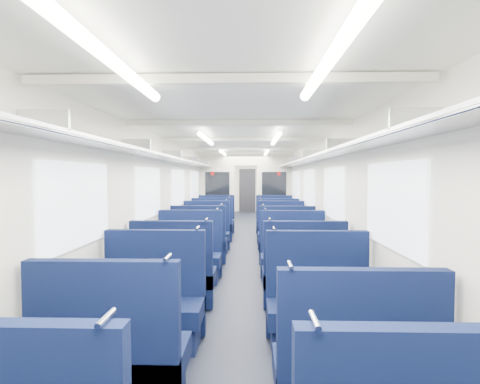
{
  "coord_description": "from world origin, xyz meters",
  "views": [
    {
      "loc": [
        0.15,
        -8.45,
        1.68
      ],
      "look_at": [
        -0.18,
        3.23,
        1.17
      ],
      "focal_mm": 27.87,
      "sensor_mm": 36.0,
      "label": 1
    }
  ],
  "objects_px": {
    "seat_9": "(303,279)",
    "seat_19": "(274,222)",
    "seat_13": "(286,246)",
    "seat_5": "(355,381)",
    "seat_16": "(212,227)",
    "seat_10": "(189,259)",
    "seat_18": "(216,222)",
    "bulkhead": "(246,190)",
    "seat_6": "(152,308)",
    "seat_14": "(206,236)",
    "seat_15": "(281,236)",
    "end_door": "(247,190)",
    "seat_11": "(293,259)",
    "seat_7": "(319,310)",
    "seat_17": "(278,229)",
    "seat_8": "(174,279)",
    "seat_12": "(199,245)",
    "seat_4": "(112,363)"
  },
  "relations": [
    {
      "from": "seat_9",
      "to": "seat_19",
      "type": "xyz_separation_m",
      "value": [
        0.0,
        5.81,
        0.0
      ]
    },
    {
      "from": "seat_9",
      "to": "seat_13",
      "type": "height_order",
      "value": "same"
    },
    {
      "from": "seat_5",
      "to": "seat_13",
      "type": "distance_m",
      "value": 4.65
    },
    {
      "from": "seat_9",
      "to": "seat_16",
      "type": "bearing_deg",
      "value": 109.24
    },
    {
      "from": "seat_10",
      "to": "seat_18",
      "type": "distance_m",
      "value": 4.66
    },
    {
      "from": "bulkhead",
      "to": "seat_6",
      "type": "bearing_deg",
      "value": -96.01
    },
    {
      "from": "seat_14",
      "to": "seat_15",
      "type": "relative_size",
      "value": 1.0
    },
    {
      "from": "seat_5",
      "to": "seat_6",
      "type": "xyz_separation_m",
      "value": [
        -1.66,
        1.28,
        0.0
      ]
    },
    {
      "from": "end_door",
      "to": "seat_11",
      "type": "height_order",
      "value": "end_door"
    },
    {
      "from": "bulkhead",
      "to": "seat_15",
      "type": "bearing_deg",
      "value": -76.25
    },
    {
      "from": "seat_7",
      "to": "seat_9",
      "type": "bearing_deg",
      "value": 90.0
    },
    {
      "from": "seat_6",
      "to": "seat_17",
      "type": "xyz_separation_m",
      "value": [
        1.66,
        5.65,
        0.0
      ]
    },
    {
      "from": "seat_8",
      "to": "bulkhead",
      "type": "bearing_deg",
      "value": 83.06
    },
    {
      "from": "seat_5",
      "to": "seat_7",
      "type": "height_order",
      "value": "same"
    },
    {
      "from": "seat_9",
      "to": "seat_15",
      "type": "height_order",
      "value": "same"
    },
    {
      "from": "bulkhead",
      "to": "seat_17",
      "type": "bearing_deg",
      "value": -69.63
    },
    {
      "from": "seat_16",
      "to": "seat_19",
      "type": "xyz_separation_m",
      "value": [
        1.66,
        1.05,
        0.0
      ]
    },
    {
      "from": "seat_10",
      "to": "seat_12",
      "type": "bearing_deg",
      "value": 90.0
    },
    {
      "from": "seat_15",
      "to": "seat_11",
      "type": "bearing_deg",
      "value": -90.0
    },
    {
      "from": "seat_7",
      "to": "seat_13",
      "type": "xyz_separation_m",
      "value": [
        0.0,
        3.38,
        0.0
      ]
    },
    {
      "from": "seat_6",
      "to": "bulkhead",
      "type": "bearing_deg",
      "value": 83.99
    },
    {
      "from": "seat_8",
      "to": "seat_15",
      "type": "relative_size",
      "value": 1.0
    },
    {
      "from": "seat_4",
      "to": "seat_5",
      "type": "bearing_deg",
      "value": -6.42
    },
    {
      "from": "seat_5",
      "to": "seat_19",
      "type": "xyz_separation_m",
      "value": [
        0.0,
        8.17,
        0.0
      ]
    },
    {
      "from": "bulkhead",
      "to": "seat_11",
      "type": "height_order",
      "value": "bulkhead"
    },
    {
      "from": "seat_4",
      "to": "seat_8",
      "type": "height_order",
      "value": "same"
    },
    {
      "from": "seat_5",
      "to": "seat_9",
      "type": "bearing_deg",
      "value": 90.0
    },
    {
      "from": "seat_16",
      "to": "seat_17",
      "type": "bearing_deg",
      "value": -6.94
    },
    {
      "from": "bulkhead",
      "to": "seat_9",
      "type": "xyz_separation_m",
      "value": [
        0.83,
        -6.79,
        -0.88
      ]
    },
    {
      "from": "seat_6",
      "to": "seat_15",
      "type": "relative_size",
      "value": 1.0
    },
    {
      "from": "seat_11",
      "to": "bulkhead",
      "type": "bearing_deg",
      "value": 98.34
    },
    {
      "from": "bulkhead",
      "to": "seat_4",
      "type": "bearing_deg",
      "value": -95.29
    },
    {
      "from": "seat_14",
      "to": "seat_10",
      "type": "bearing_deg",
      "value": -90.0
    },
    {
      "from": "seat_6",
      "to": "seat_13",
      "type": "bearing_deg",
      "value": 63.82
    },
    {
      "from": "seat_17",
      "to": "seat_19",
      "type": "relative_size",
      "value": 1.0
    },
    {
      "from": "bulkhead",
      "to": "seat_19",
      "type": "bearing_deg",
      "value": -49.86
    },
    {
      "from": "seat_6",
      "to": "seat_16",
      "type": "xyz_separation_m",
      "value": [
        0.0,
        5.85,
        0.0
      ]
    },
    {
      "from": "seat_7",
      "to": "seat_6",
      "type": "bearing_deg",
      "value": 179.79
    },
    {
      "from": "seat_4",
      "to": "seat_13",
      "type": "relative_size",
      "value": 1.0
    },
    {
      "from": "seat_6",
      "to": "seat_12",
      "type": "distance_m",
      "value": 3.42
    },
    {
      "from": "seat_11",
      "to": "seat_18",
      "type": "xyz_separation_m",
      "value": [
        -1.66,
        4.67,
        0.0
      ]
    },
    {
      "from": "seat_15",
      "to": "seat_7",
      "type": "bearing_deg",
      "value": -90.0
    },
    {
      "from": "seat_5",
      "to": "seat_9",
      "type": "xyz_separation_m",
      "value": [
        0.0,
        2.37,
        0.0
      ]
    },
    {
      "from": "seat_8",
      "to": "seat_10",
      "type": "relative_size",
      "value": 1.0
    },
    {
      "from": "seat_9",
      "to": "end_door",
      "type": "bearing_deg",
      "value": 93.75
    },
    {
      "from": "seat_4",
      "to": "seat_5",
      "type": "xyz_separation_m",
      "value": [
        1.66,
        -0.19,
        0.0
      ]
    },
    {
      "from": "seat_6",
      "to": "seat_9",
      "type": "relative_size",
      "value": 1.0
    },
    {
      "from": "end_door",
      "to": "seat_5",
      "type": "relative_size",
      "value": 1.73
    },
    {
      "from": "seat_10",
      "to": "seat_12",
      "type": "xyz_separation_m",
      "value": [
        0.0,
        1.2,
        0.0
      ]
    },
    {
      "from": "seat_10",
      "to": "seat_13",
      "type": "bearing_deg",
      "value": 34.74
    }
  ]
}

